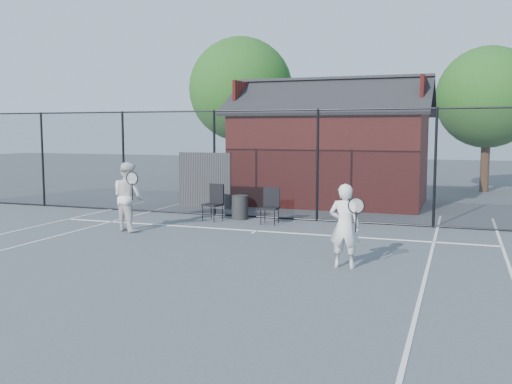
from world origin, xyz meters
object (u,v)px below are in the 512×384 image
(player_front, at_px, (345,226))
(chair_left, at_px, (212,203))
(waste_bin, at_px, (240,207))
(player_back, at_px, (128,197))
(clubhouse, at_px, (331,155))
(chair_right, at_px, (270,207))

(player_front, relative_size, chair_left, 1.56)
(player_front, xyz_separation_m, waste_bin, (-3.77, 4.54, -0.42))
(player_back, relative_size, waste_bin, 2.53)
(clubhouse, height_order, chair_left, clubhouse)
(clubhouse, xyz_separation_m, waste_bin, (-1.57, -4.40, -1.28))
(clubhouse, bearing_deg, player_back, -116.24)
(chair_right, bearing_deg, player_back, -146.55)
(chair_right, bearing_deg, waste_bin, 151.69)
(clubhouse, distance_m, chair_left, 5.47)
(chair_right, bearing_deg, chair_left, 177.60)
(clubhouse, bearing_deg, waste_bin, -109.63)
(player_front, bearing_deg, clubhouse, 103.84)
(clubhouse, height_order, player_front, clubhouse)
(player_back, bearing_deg, chair_right, 35.86)
(player_back, bearing_deg, clubhouse, 63.76)
(player_front, distance_m, player_back, 5.98)
(waste_bin, bearing_deg, player_front, -50.27)
(player_front, bearing_deg, player_back, 161.12)
(player_back, xyz_separation_m, chair_left, (1.29, 2.11, -0.36))
(chair_left, bearing_deg, player_front, -29.72)
(clubhouse, distance_m, player_back, 7.85)
(player_front, height_order, chair_left, player_front)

